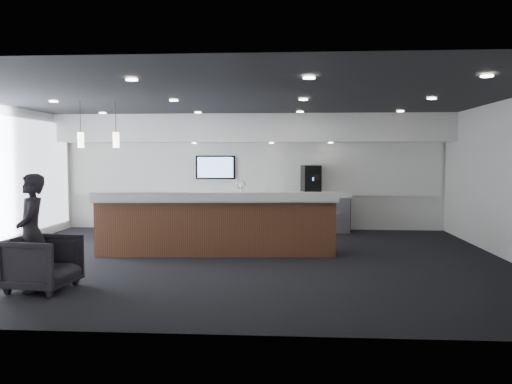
# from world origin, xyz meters

# --- Properties ---
(ground) EXTENTS (10.00, 10.00, 0.00)m
(ground) POSITION_xyz_m (0.00, 0.00, 0.00)
(ground) COLOR black
(ground) RESTS_ON ground
(ceiling) EXTENTS (10.00, 8.00, 0.02)m
(ceiling) POSITION_xyz_m (0.00, 0.00, 3.00)
(ceiling) COLOR black
(ceiling) RESTS_ON back_wall
(back_wall) EXTENTS (10.00, 0.02, 3.00)m
(back_wall) POSITION_xyz_m (0.00, 4.00, 1.50)
(back_wall) COLOR silver
(back_wall) RESTS_ON ground
(soffit_bulkhead) EXTENTS (10.00, 0.90, 0.70)m
(soffit_bulkhead) POSITION_xyz_m (0.00, 3.55, 2.65)
(soffit_bulkhead) COLOR white
(soffit_bulkhead) RESTS_ON back_wall
(alcove_panel) EXTENTS (9.80, 0.06, 1.40)m
(alcove_panel) POSITION_xyz_m (0.00, 3.97, 1.60)
(alcove_panel) COLOR white
(alcove_panel) RESTS_ON back_wall
(back_credenza) EXTENTS (5.06, 0.66, 0.95)m
(back_credenza) POSITION_xyz_m (-0.00, 3.64, 0.48)
(back_credenza) COLOR gray
(back_credenza) RESTS_ON ground
(wall_tv) EXTENTS (1.05, 0.08, 0.62)m
(wall_tv) POSITION_xyz_m (-1.00, 3.91, 1.65)
(wall_tv) COLOR black
(wall_tv) RESTS_ON back_wall
(pendant_left) EXTENTS (0.12, 0.12, 0.30)m
(pendant_left) POSITION_xyz_m (-2.40, 0.80, 2.25)
(pendant_left) COLOR #FFEDC6
(pendant_left) RESTS_ON ceiling
(pendant_right) EXTENTS (0.12, 0.12, 0.30)m
(pendant_right) POSITION_xyz_m (-3.10, 0.80, 2.25)
(pendant_right) COLOR #FFEDC6
(pendant_right) RESTS_ON ceiling
(ceiling_can_lights) EXTENTS (7.00, 5.00, 0.02)m
(ceiling_can_lights) POSITION_xyz_m (0.00, 0.00, 2.97)
(ceiling_can_lights) COLOR white
(ceiling_can_lights) RESTS_ON ceiling
(service_counter) EXTENTS (4.75, 1.10, 1.49)m
(service_counter) POSITION_xyz_m (-0.48, 0.45, 0.58)
(service_counter) COLOR #5A2B1E
(service_counter) RESTS_ON ground
(coffee_machine) EXTENTS (0.52, 0.61, 0.76)m
(coffee_machine) POSITION_xyz_m (1.51, 3.64, 1.33)
(coffee_machine) COLOR black
(coffee_machine) RESTS_ON back_credenza
(info_sign_left) EXTENTS (0.17, 0.05, 0.23)m
(info_sign_left) POSITION_xyz_m (0.44, 3.58, 1.06)
(info_sign_left) COLOR silver
(info_sign_left) RESTS_ON back_credenza
(info_sign_right) EXTENTS (0.18, 0.06, 0.23)m
(info_sign_right) POSITION_xyz_m (1.49, 3.51, 1.07)
(info_sign_right) COLOR silver
(info_sign_right) RESTS_ON back_credenza
(armchair) EXTENTS (0.96, 0.94, 0.79)m
(armchair) POSITION_xyz_m (-2.60, -2.34, 0.39)
(armchair) COLOR black
(armchair) RESTS_ON ground
(lounge_guest) EXTENTS (0.62, 0.73, 1.69)m
(lounge_guest) POSITION_xyz_m (-2.73, -2.39, 0.84)
(lounge_guest) COLOR black
(lounge_guest) RESTS_ON ground
(cup_0) EXTENTS (0.10, 0.10, 0.09)m
(cup_0) POSITION_xyz_m (1.59, 3.54, 1.00)
(cup_0) COLOR white
(cup_0) RESTS_ON back_credenza
(cup_1) EXTENTS (0.14, 0.14, 0.09)m
(cup_1) POSITION_xyz_m (1.45, 3.54, 1.00)
(cup_1) COLOR white
(cup_1) RESTS_ON back_credenza
(cup_2) EXTENTS (0.12, 0.12, 0.09)m
(cup_2) POSITION_xyz_m (1.31, 3.54, 1.00)
(cup_2) COLOR white
(cup_2) RESTS_ON back_credenza
(cup_3) EXTENTS (0.13, 0.13, 0.09)m
(cup_3) POSITION_xyz_m (1.17, 3.54, 1.00)
(cup_3) COLOR white
(cup_3) RESTS_ON back_credenza
(cup_4) EXTENTS (0.14, 0.14, 0.09)m
(cup_4) POSITION_xyz_m (1.03, 3.54, 1.00)
(cup_4) COLOR white
(cup_4) RESTS_ON back_credenza
(cup_5) EXTENTS (0.11, 0.11, 0.09)m
(cup_5) POSITION_xyz_m (0.89, 3.54, 1.00)
(cup_5) COLOR white
(cup_5) RESTS_ON back_credenza
(cup_6) EXTENTS (0.14, 0.14, 0.09)m
(cup_6) POSITION_xyz_m (0.75, 3.54, 1.00)
(cup_6) COLOR white
(cup_6) RESTS_ON back_credenza
(cup_7) EXTENTS (0.12, 0.12, 0.09)m
(cup_7) POSITION_xyz_m (0.61, 3.54, 1.00)
(cup_7) COLOR white
(cup_7) RESTS_ON back_credenza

